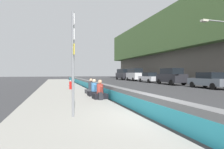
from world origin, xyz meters
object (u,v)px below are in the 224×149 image
(backpack, at_px, (100,96))
(parked_car_farther, at_px, (123,74))
(parked_car_third, at_px, (209,80))
(seated_person_middle, at_px, (94,91))
(fire_hydrant, at_px, (71,84))
(parked_car_far, at_px, (135,74))
(route_sign_post, at_px, (73,56))
(parked_car_fourth, at_px, (171,76))
(street_lamp, at_px, (222,46))
(parked_car_midline, at_px, (149,77))
(seated_person_foreground, at_px, (100,93))
(seated_person_rear, at_px, (91,89))

(backpack, bearing_deg, parked_car_farther, -22.85)
(parked_car_third, bearing_deg, seated_person_middle, 105.61)
(fire_hydrant, relative_size, parked_car_far, 0.17)
(route_sign_post, xyz_separation_m, parked_car_fourth, (15.53, -14.77, -1.05))
(street_lamp, bearing_deg, parked_car_farther, 1.90)
(parked_car_third, bearing_deg, street_lamp, -141.41)
(parked_car_far, bearing_deg, parked_car_midline, 177.89)
(parked_car_third, relative_size, parked_car_fourth, 0.94)
(fire_hydrant, bearing_deg, parked_car_midline, -51.96)
(seated_person_middle, xyz_separation_m, parked_car_fourth, (10.12, -12.93, 0.70))
(seated_person_foreground, xyz_separation_m, parked_car_far, (24.32, -13.13, 0.87))
(seated_person_middle, height_order, street_lamp, street_lamp)
(seated_person_middle, distance_m, parked_car_farther, 31.59)
(parked_car_midline, bearing_deg, parked_car_third, -179.42)
(seated_person_foreground, bearing_deg, backpack, 169.73)
(seated_person_middle, xyz_separation_m, street_lamp, (2.77, -13.77, 3.87))
(seated_person_middle, distance_m, street_lamp, 14.56)
(seated_person_middle, relative_size, parked_car_farther, 0.21)
(backpack, distance_m, parked_car_far, 28.06)
(seated_person_rear, xyz_separation_m, parked_car_far, (21.43, -13.12, 0.87))
(parked_car_third, relative_size, parked_car_midline, 1.00)
(parked_car_third, xyz_separation_m, parked_car_far, (19.23, -0.11, 0.49))
(route_sign_post, height_order, fire_hydrant, route_sign_post)
(fire_hydrant, bearing_deg, seated_person_foreground, -170.50)
(parked_car_third, bearing_deg, parked_car_midline, 0.58)
(fire_hydrant, bearing_deg, parked_car_third, -96.99)
(parked_car_fourth, bearing_deg, route_sign_post, 136.44)
(seated_person_middle, xyz_separation_m, seated_person_rear, (1.45, -0.06, -0.00))
(seated_person_rear, height_order, parked_car_farther, parked_car_farther)
(street_lamp, xyz_separation_m, parked_car_third, (0.88, 0.70, -3.49))
(parked_car_midline, xyz_separation_m, parked_car_farther, (12.46, 0.03, 0.49))
(parked_car_third, bearing_deg, fire_hydrant, 83.01)
(seated_person_rear, bearing_deg, parked_car_third, -80.42)
(route_sign_post, bearing_deg, parked_car_farther, -23.30)
(route_sign_post, relative_size, fire_hydrant, 4.09)
(parked_car_midline, bearing_deg, street_lamp, -176.50)
(seated_person_foreground, bearing_deg, parked_car_third, -68.64)
(parked_car_midline, bearing_deg, route_sign_post, 145.84)
(street_lamp, distance_m, parked_car_fourth, 8.05)
(parked_car_far, bearing_deg, seated_person_middle, 150.07)
(seated_person_middle, bearing_deg, seated_person_rear, -2.33)
(route_sign_post, distance_m, street_lamp, 17.75)
(parked_car_midline, bearing_deg, seated_person_middle, 141.68)
(fire_hydrant, distance_m, parked_car_far, 22.59)
(route_sign_post, bearing_deg, parked_car_fourth, -43.56)
(seated_person_rear, distance_m, street_lamp, 14.30)
(seated_person_foreground, xyz_separation_m, parked_car_midline, (17.81, -12.89, 0.38))
(fire_hydrant, distance_m, seated_person_middle, 5.50)
(parked_car_farther, bearing_deg, street_lamp, -178.10)
(route_sign_post, height_order, seated_person_foreground, route_sign_post)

